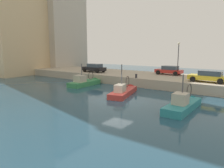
# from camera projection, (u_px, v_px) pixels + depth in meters

# --- Properties ---
(water_surface) EXTENTS (80.00, 80.00, 0.00)m
(water_surface) POSITION_uv_depth(u_px,v_px,m) (118.00, 99.00, 21.10)
(water_surface) COLOR navy
(water_surface) RESTS_ON ground
(quay_wall) EXTENTS (9.00, 56.00, 1.20)m
(quay_wall) POSITION_uv_depth(u_px,v_px,m) (162.00, 80.00, 30.22)
(quay_wall) COLOR #ADA08C
(quay_wall) RESTS_ON ground
(fishing_boat_red) EXTENTS (6.82, 3.29, 4.19)m
(fishing_boat_red) POSITION_uv_depth(u_px,v_px,m) (124.00, 93.00, 23.49)
(fishing_boat_red) COLOR #BC3833
(fishing_boat_red) RESTS_ON ground
(fishing_boat_green) EXTENTS (6.02, 2.16, 3.93)m
(fishing_boat_green) POSITION_uv_depth(u_px,v_px,m) (86.00, 84.00, 29.42)
(fishing_boat_green) COLOR #388951
(fishing_boat_green) RESTS_ON ground
(fishing_boat_teal) EXTENTS (6.41, 1.94, 3.75)m
(fishing_boat_teal) POSITION_uv_depth(u_px,v_px,m) (184.00, 107.00, 17.70)
(fishing_boat_teal) COLOR teal
(fishing_boat_teal) RESTS_ON ground
(parked_car_black) EXTENTS (1.99, 4.23, 1.41)m
(parked_car_black) POSITION_uv_depth(u_px,v_px,m) (94.00, 68.00, 35.07)
(parked_car_black) COLOR black
(parked_car_black) RESTS_ON quay_wall
(parked_car_red) EXTENTS (1.99, 4.06, 1.35)m
(parked_car_red) POSITION_uv_depth(u_px,v_px,m) (169.00, 70.00, 31.54)
(parked_car_red) COLOR red
(parked_car_red) RESTS_ON quay_wall
(parked_car_yellow) EXTENTS (2.03, 4.38, 1.37)m
(parked_car_yellow) POSITION_uv_depth(u_px,v_px,m) (209.00, 76.00, 24.36)
(parked_car_yellow) COLOR gold
(parked_car_yellow) RESTS_ON quay_wall
(mooring_bollard_mid) EXTENTS (0.28, 0.28, 0.55)m
(mooring_bollard_mid) POSITION_uv_depth(u_px,v_px,m) (136.00, 76.00, 27.90)
(mooring_bollard_mid) COLOR #2D2D33
(mooring_bollard_mid) RESTS_ON quay_wall
(quay_streetlamp) EXTENTS (0.36, 0.36, 4.83)m
(quay_streetlamp) POSITION_uv_depth(u_px,v_px,m) (178.00, 53.00, 29.81)
(quay_streetlamp) COLOR #38383D
(quay_streetlamp) RESTS_ON quay_wall
(waterfront_building_west_mid) EXTENTS (9.97, 8.94, 19.08)m
(waterfront_building_west_mid) POSITION_uv_depth(u_px,v_px,m) (59.00, 29.00, 47.56)
(waterfront_building_west_mid) COLOR #B2A899
(waterfront_building_west_mid) RESTS_ON ground
(waterfront_building_central) EXTENTS (10.33, 7.67, 23.23)m
(waterfront_building_central) POSITION_uv_depth(u_px,v_px,m) (15.00, 15.00, 40.18)
(waterfront_building_central) COLOR #D1B284
(waterfront_building_central) RESTS_ON ground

